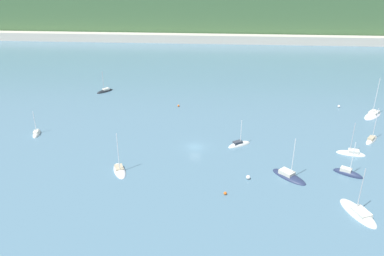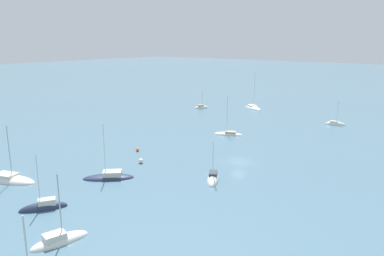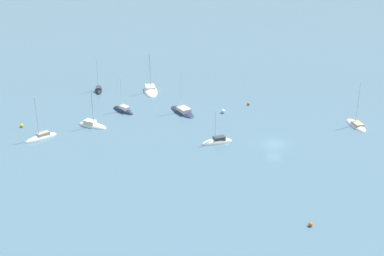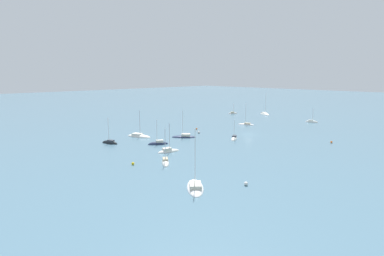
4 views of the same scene
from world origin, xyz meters
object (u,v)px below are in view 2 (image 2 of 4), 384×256
sailboat_3 (44,208)px  sailboat_7 (201,108)px  sailboat_1 (109,178)px  mooring_buoy_4 (141,161)px  sailboat_5 (228,134)px  sailboat_9 (253,108)px  sailboat_10 (59,241)px  sailboat_8 (10,180)px  mooring_buoy_1 (137,150)px  sailboat_12 (213,180)px  sailboat_0 (335,125)px

sailboat_3 → sailboat_7: bearing=-127.5°
sailboat_1 → mooring_buoy_4: sailboat_1 is taller
sailboat_5 → sailboat_9: (-32.96, -12.09, -0.01)m
sailboat_9 → sailboat_10: bearing=-40.6°
sailboat_8 → mooring_buoy_1: size_ratio=15.87×
sailboat_9 → mooring_buoy_1: sailboat_9 is taller
sailboat_8 → sailboat_1: bearing=20.7°
sailboat_8 → sailboat_12: bearing=17.2°
sailboat_1 → sailboat_12: sailboat_1 is taller
sailboat_0 → sailboat_8: 74.84m
mooring_buoy_1 → sailboat_7: bearing=-158.1°
sailboat_3 → sailboat_5: 46.94m
sailboat_7 → sailboat_8: 69.10m
sailboat_0 → sailboat_9: (-7.85, -28.00, 0.01)m
sailboat_0 → sailboat_3: sailboat_3 is taller
sailboat_9 → sailboat_12: sailboat_9 is taller
sailboat_3 → sailboat_8: 13.25m
sailboat_9 → sailboat_12: 63.58m
sailboat_5 → sailboat_10: 51.43m
sailboat_7 → sailboat_12: size_ratio=0.86×
sailboat_0 → sailboat_1: size_ratio=0.74×
sailboat_1 → mooring_buoy_1: 14.68m
sailboat_9 → mooring_buoy_1: 55.03m
sailboat_0 → sailboat_10: size_ratio=0.83×
sailboat_10 → sailboat_0: bearing=9.4°
sailboat_5 → sailboat_7: bearing=-66.8°
sailboat_7 → mooring_buoy_4: size_ratio=7.36×
sailboat_1 → sailboat_7: 62.81m
mooring_buoy_1 → sailboat_8: bearing=-10.0°
sailboat_1 → sailboat_5: size_ratio=1.00×
sailboat_5 → sailboat_10: sailboat_5 is taller
sailboat_5 → sailboat_12: bearing=93.9°
sailboat_0 → sailboat_9: bearing=150.1°
sailboat_8 → sailboat_12: (-19.49, 24.33, 0.01)m
sailboat_5 → sailboat_12: (25.27, 13.43, 0.00)m
sailboat_0 → mooring_buoy_1: bearing=-130.1°
sailboat_7 → sailboat_1: bearing=-126.3°
sailboat_3 → sailboat_9: bearing=-138.5°
sailboat_1 → sailboat_5: (-34.68, -0.22, -0.04)m
sailboat_9 → sailboat_12: size_ratio=1.72×
sailboat_9 → sailboat_7: bearing=-107.8°
sailboat_0 → mooring_buoy_4: bearing=-122.5°
sailboat_9 → mooring_buoy_4: bearing=-45.6°
mooring_buoy_4 → sailboat_8: bearing=-28.0°
sailboat_10 → mooring_buoy_4: 26.71m
sailboat_0 → sailboat_10: (75.37, -5.01, 0.05)m
sailboat_3 → sailboat_12: sailboat_3 is taller
sailboat_0 → sailboat_5: (25.11, -15.91, 0.02)m
sailboat_1 → sailboat_10: sailboat_1 is taller
sailboat_10 → sailboat_12: bearing=7.5°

